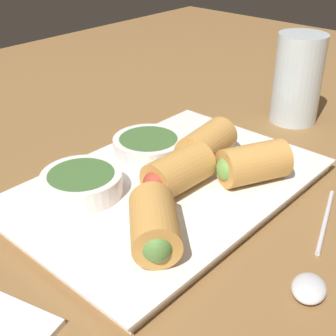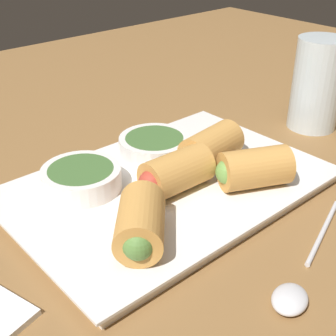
{
  "view_description": "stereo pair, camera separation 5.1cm",
  "coord_description": "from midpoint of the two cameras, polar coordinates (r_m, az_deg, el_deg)",
  "views": [
    {
      "loc": [
        -29.27,
        -28.0,
        30.57
      ],
      "look_at": [
        3.82,
        1.83,
        5.24
      ],
      "focal_mm": 50.0,
      "sensor_mm": 36.0,
      "label": 1
    },
    {
      "loc": [
        -25.66,
        -31.57,
        30.57
      ],
      "look_at": [
        3.82,
        1.83,
        5.24
      ],
      "focal_mm": 50.0,
      "sensor_mm": 36.0,
      "label": 2
    }
  ],
  "objects": [
    {
      "name": "serving_plate",
      "position": [
        0.52,
        -2.78,
        -2.43
      ],
      "size": [
        34.8,
        23.49,
        1.5
      ],
      "color": "white",
      "rests_on": "table_surface"
    },
    {
      "name": "spoon",
      "position": [
        0.43,
        13.91,
        -12.58
      ],
      "size": [
        18.16,
        7.52,
        1.29
      ],
      "color": "silver",
      "rests_on": "table_surface"
    },
    {
      "name": "roll_back_left",
      "position": [
        0.55,
        1.87,
        2.67
      ],
      "size": [
        8.42,
        5.28,
        4.34
      ],
      "color": "#D19347",
      "rests_on": "serving_plate"
    },
    {
      "name": "dipping_bowl_far",
      "position": [
        0.51,
        -13.31,
        -1.84
      ],
      "size": [
        8.63,
        8.63,
        2.38
      ],
      "color": "white",
      "rests_on": "serving_plate"
    },
    {
      "name": "table_surface",
      "position": [
        0.5,
        -4.3,
        -6.6
      ],
      "size": [
        180.0,
        140.0,
        2.0
      ],
      "color": "olive",
      "rests_on": "ground"
    },
    {
      "name": "drinking_glass",
      "position": [
        0.7,
        13.51,
        10.48
      ],
      "size": [
        6.93,
        6.93,
        12.89
      ],
      "color": "silver",
      "rests_on": "table_surface"
    },
    {
      "name": "roll_back_right",
      "position": [
        0.51,
        7.25,
        0.43
      ],
      "size": [
        8.58,
        7.16,
        4.34
      ],
      "color": "#D19347",
      "rests_on": "serving_plate"
    },
    {
      "name": "dipping_bowl_near",
      "position": [
        0.57,
        -4.95,
        2.58
      ],
      "size": [
        8.63,
        8.63,
        2.38
      ],
      "color": "white",
      "rests_on": "serving_plate"
    },
    {
      "name": "roll_front_right",
      "position": [
        0.42,
        -5.19,
        -7.24
      ],
      "size": [
        8.21,
        8.42,
        4.34
      ],
      "color": "#D19347",
      "rests_on": "serving_plate"
    },
    {
      "name": "roll_front_left",
      "position": [
        0.49,
        -1.75,
        -0.78
      ],
      "size": [
        8.26,
        4.57,
        4.34
      ],
      "color": "#D19347",
      "rests_on": "serving_plate"
    }
  ]
}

